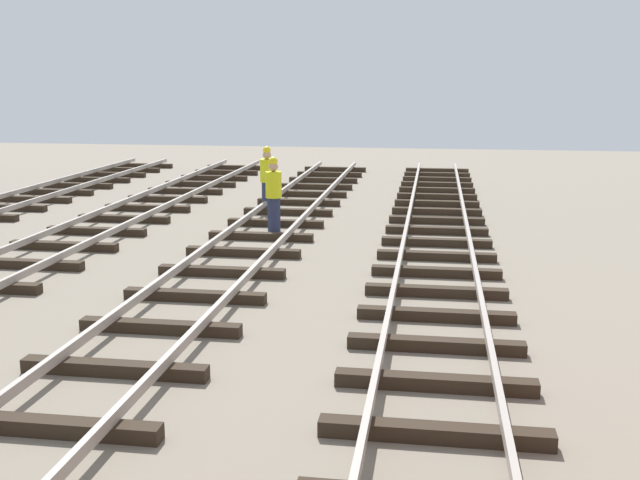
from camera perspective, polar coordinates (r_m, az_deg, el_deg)
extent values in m
cube|color=#2D2319|center=(8.43, 8.61, -14.11)|extent=(2.50, 0.24, 0.18)
cube|color=#2D2319|center=(9.69, 8.64, -10.53)|extent=(2.50, 0.24, 0.18)
cube|color=#2D2319|center=(10.97, 8.66, -7.78)|extent=(2.50, 0.24, 0.18)
cube|color=#2D2319|center=(12.27, 8.68, -5.61)|extent=(2.50, 0.24, 0.18)
cube|color=#2D2319|center=(13.58, 8.69, -3.86)|extent=(2.50, 0.24, 0.18)
cube|color=#2D2319|center=(14.91, 8.70, -2.41)|extent=(2.50, 0.24, 0.18)
cube|color=#2D2319|center=(16.24, 8.71, -1.21)|extent=(2.50, 0.24, 0.18)
cube|color=#2D2319|center=(17.58, 8.72, -0.18)|extent=(2.50, 0.24, 0.18)
cube|color=#2D2319|center=(18.92, 8.73, 0.70)|extent=(2.50, 0.24, 0.18)
cube|color=#2D2319|center=(20.27, 8.73, 1.46)|extent=(2.50, 0.24, 0.18)
cube|color=#2D2319|center=(21.62, 8.74, 2.13)|extent=(2.50, 0.24, 0.18)
cube|color=#2D2319|center=(22.98, 8.74, 2.71)|extent=(2.50, 0.24, 0.18)
cube|color=#2D2319|center=(24.33, 8.75, 3.24)|extent=(2.50, 0.24, 0.18)
cube|color=#2D2319|center=(25.69, 8.75, 3.70)|extent=(2.50, 0.24, 0.18)
cube|color=#2D2319|center=(27.05, 8.76, 4.12)|extent=(2.50, 0.24, 0.18)
cube|color=#2D2319|center=(28.41, 8.76, 4.50)|extent=(2.50, 0.24, 0.18)
cube|color=#2D2319|center=(29.77, 8.76, 4.85)|extent=(2.50, 0.24, 0.18)
cube|color=#2D2319|center=(31.13, 8.76, 5.16)|extent=(2.50, 0.24, 0.18)
cube|color=#2D2319|center=(8.97, -19.56, -13.05)|extent=(2.50, 0.24, 0.18)
cube|color=#2D2319|center=(10.36, -15.15, -9.30)|extent=(2.50, 0.24, 0.18)
cube|color=#2D2319|center=(11.82, -11.88, -6.42)|extent=(2.50, 0.24, 0.18)
cube|color=#2D2319|center=(13.34, -9.36, -4.17)|extent=(2.50, 0.24, 0.18)
cube|color=#2D2319|center=(14.90, -7.38, -2.38)|extent=(2.50, 0.24, 0.18)
cube|color=#2D2319|center=(16.48, -5.77, -0.93)|extent=(2.50, 0.24, 0.18)
cube|color=#2D2319|center=(18.09, -4.45, 0.27)|extent=(2.50, 0.24, 0.18)
cube|color=#2D2319|center=(19.70, -3.35, 1.27)|extent=(2.50, 0.24, 0.18)
cube|color=#2D2319|center=(21.33, -2.41, 2.12)|extent=(2.50, 0.24, 0.18)
cube|color=#2D2319|center=(22.97, -1.61, 2.85)|extent=(2.50, 0.24, 0.18)
cube|color=#2D2319|center=(24.61, -0.91, 3.48)|extent=(2.50, 0.24, 0.18)
cube|color=#2D2319|center=(26.26, -0.30, 4.03)|extent=(2.50, 0.24, 0.18)
cube|color=#2D2319|center=(27.92, 0.24, 4.51)|extent=(2.50, 0.24, 0.18)
cube|color=#2D2319|center=(29.58, 0.72, 4.94)|extent=(2.50, 0.24, 0.18)
cube|color=#2D2319|center=(31.24, 1.15, 5.33)|extent=(2.50, 0.24, 0.18)
cube|color=#2D2319|center=(16.50, -21.29, -1.69)|extent=(2.50, 0.24, 0.18)
cube|color=#2D2319|center=(17.95, -18.64, -0.43)|extent=(2.50, 0.24, 0.18)
cube|color=#2D2319|center=(19.43, -16.39, 0.64)|extent=(2.50, 0.24, 0.18)
cube|color=#2D2319|center=(20.94, -14.47, 1.55)|extent=(2.50, 0.24, 0.18)
cube|color=#2D2319|center=(22.48, -12.80, 2.34)|extent=(2.50, 0.24, 0.18)
cube|color=#2D2319|center=(24.04, -11.35, 3.03)|extent=(2.50, 0.24, 0.18)
cube|color=#2D2319|center=(25.61, -10.07, 3.63)|extent=(2.50, 0.24, 0.18)
cube|color=#2D2319|center=(27.20, -8.94, 4.16)|extent=(2.50, 0.24, 0.18)
cube|color=#2D2319|center=(28.80, -7.93, 4.63)|extent=(2.50, 0.24, 0.18)
cube|color=#2D2319|center=(30.42, -7.03, 5.05)|extent=(2.50, 0.24, 0.18)
cube|color=#2D2319|center=(32.03, -6.22, 5.43)|extent=(2.50, 0.24, 0.18)
cube|color=#2D2319|center=(23.85, -22.53, 2.27)|extent=(2.50, 0.24, 0.18)
cube|color=#2D2319|center=(25.16, -20.75, 2.88)|extent=(2.50, 0.24, 0.18)
cube|color=#2D2319|center=(26.49, -19.15, 3.42)|extent=(2.50, 0.24, 0.18)
cube|color=#2D2319|center=(27.84, -17.70, 3.91)|extent=(2.50, 0.24, 0.18)
cube|color=#2D2319|center=(29.21, -16.38, 4.36)|extent=(2.50, 0.24, 0.18)
cube|color=#2D2319|center=(30.59, -15.18, 4.76)|extent=(2.50, 0.24, 0.18)
cube|color=#2D2319|center=(31.99, -14.08, 5.13)|extent=(2.50, 0.24, 0.18)
cube|color=#2D2319|center=(33.40, -13.08, 5.46)|extent=(2.50, 0.24, 0.18)
cylinder|color=#262D4C|center=(19.07, -3.47, 1.93)|extent=(0.32, 0.32, 0.85)
cylinder|color=yellow|center=(18.95, -3.50, 4.16)|extent=(0.40, 0.40, 0.65)
sphere|color=tan|center=(18.89, -3.52, 5.50)|extent=(0.24, 0.24, 0.24)
sphere|color=yellow|center=(18.88, -3.52, 5.92)|extent=(0.22, 0.22, 0.22)
cylinder|color=#262D4C|center=(21.95, -3.96, 3.27)|extent=(0.32, 0.32, 0.85)
cylinder|color=yellow|center=(21.85, -3.99, 5.22)|extent=(0.40, 0.40, 0.65)
sphere|color=tan|center=(21.80, -4.01, 6.38)|extent=(0.24, 0.24, 0.24)
sphere|color=yellow|center=(21.79, -4.01, 6.74)|extent=(0.22, 0.22, 0.22)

